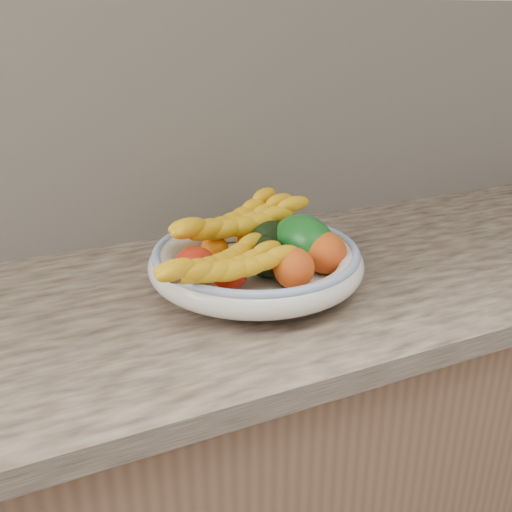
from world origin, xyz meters
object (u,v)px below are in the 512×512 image
object	(u,v)px
fruit_bowl	(256,262)
green_mango	(304,241)
banana_bunch_front	(224,270)
banana_bunch_back	(237,226)

from	to	relation	value
fruit_bowl	green_mango	bearing A→B (deg)	-3.54
green_mango	banana_bunch_front	bearing A→B (deg)	-173.23
fruit_bowl	banana_bunch_back	bearing A→B (deg)	89.09
green_mango	banana_bunch_front	distance (m)	0.20
green_mango	banana_bunch_back	bearing A→B (deg)	119.91
green_mango	fruit_bowl	bearing A→B (deg)	162.15
fruit_bowl	green_mango	xyz separation A→B (m)	(0.09, -0.01, 0.03)
green_mango	banana_bunch_back	size ratio (longest dim) A/B	0.42
fruit_bowl	banana_bunch_back	xyz separation A→B (m)	(0.00, 0.09, 0.04)
green_mango	banana_bunch_back	distance (m)	0.13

